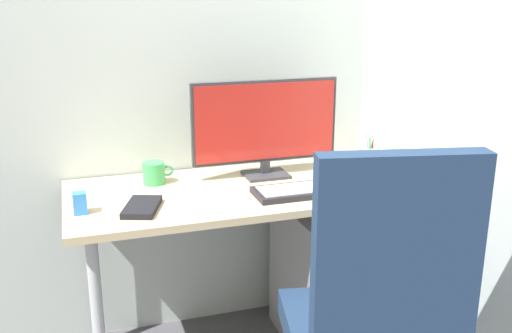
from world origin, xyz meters
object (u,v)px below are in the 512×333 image
at_px(desk_clamp_accessory, 80,203).
at_px(notebook, 142,207).
at_px(filing_cabinet, 331,274).
at_px(office_chair, 378,309).
at_px(mouse, 391,183).
at_px(coffee_mug, 154,173).
at_px(monitor, 265,124).
at_px(pen_holder, 368,160).
at_px(keyboard, 310,190).

bearing_deg(desk_clamp_accessory, notebook, -8.32).
bearing_deg(filing_cabinet, office_chair, -104.04).
height_order(mouse, coffee_mug, coffee_mug).
bearing_deg(monitor, pen_holder, -12.85).
xyz_separation_m(pen_holder, coffee_mug, (-0.89, 0.13, -0.01)).
bearing_deg(filing_cabinet, coffee_mug, 166.25).
height_order(notebook, coffee_mug, coffee_mug).
height_order(office_chair, notebook, office_chair).
bearing_deg(coffee_mug, filing_cabinet, -13.75).
distance_m(notebook, coffee_mug, 0.30).
bearing_deg(coffee_mug, office_chair, -57.48).
bearing_deg(keyboard, office_chair, -90.62).
bearing_deg(notebook, coffee_mug, 92.60).
height_order(monitor, keyboard, monitor).
bearing_deg(keyboard, coffee_mug, 151.86).
distance_m(office_chair, coffee_mug, 1.04).
relative_size(monitor, pen_holder, 3.32).
distance_m(office_chair, keyboard, 0.59).
bearing_deg(office_chair, pen_holder, 64.61).
height_order(office_chair, keyboard, office_chair).
bearing_deg(mouse, notebook, 156.33).
height_order(pen_holder, notebook, pen_holder).
bearing_deg(notebook, mouse, 15.93).
relative_size(filing_cabinet, monitor, 1.01).
relative_size(keyboard, mouse, 4.13).
bearing_deg(mouse, pen_holder, 66.62).
relative_size(monitor, coffee_mug, 4.98).
bearing_deg(keyboard, notebook, 178.89).
height_order(keyboard, desk_clamp_accessory, desk_clamp_accessory).
height_order(monitor, desk_clamp_accessory, monitor).
bearing_deg(pen_holder, notebook, -171.14).
distance_m(office_chair, notebook, 0.87).
relative_size(keyboard, notebook, 2.22).
xyz_separation_m(mouse, coffee_mug, (-0.87, 0.34, 0.02)).
height_order(coffee_mug, desk_clamp_accessory, coffee_mug).
height_order(monitor, notebook, monitor).
xyz_separation_m(monitor, desk_clamp_accessory, (-0.75, -0.22, -0.18)).
distance_m(keyboard, desk_clamp_accessory, 0.84).
height_order(pen_holder, coffee_mug, pen_holder).
relative_size(pen_holder, desk_clamp_accessory, 2.42).
xyz_separation_m(pen_holder, desk_clamp_accessory, (-1.18, -0.12, -0.02)).
bearing_deg(notebook, desk_clamp_accessory, -168.75).
bearing_deg(mouse, filing_cabinet, 113.71).
relative_size(filing_cabinet, notebook, 3.18).
bearing_deg(keyboard, pen_holder, 25.94).
distance_m(keyboard, pen_holder, 0.38).
xyz_separation_m(keyboard, mouse, (0.32, -0.05, 0.01)).
distance_m(mouse, notebook, 0.96).
bearing_deg(monitor, filing_cabinet, -29.12).
relative_size(office_chair, keyboard, 2.49).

